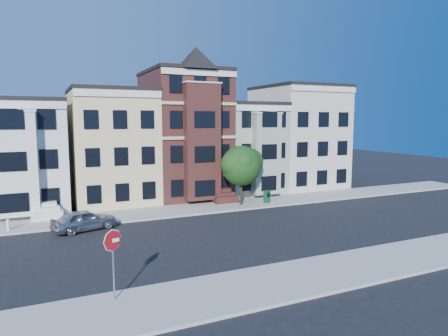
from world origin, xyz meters
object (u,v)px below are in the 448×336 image
newspaper_box (267,196)px  stop_sign (113,260)px  fire_hydrant (8,226)px  parked_car (84,220)px  street_tree (241,168)px

newspaper_box → stop_sign: (-15.78, -14.23, 1.15)m
fire_hydrant → stop_sign: (4.77, -13.69, 1.40)m
fire_hydrant → parked_car: bearing=-18.9°
parked_car → newspaper_box: (15.81, 2.17, -0.03)m
parked_car → stop_sign: bearing=164.3°
stop_sign → newspaper_box: bearing=32.9°
parked_car → street_tree: bearing=-95.8°
street_tree → newspaper_box: bearing=-4.5°
newspaper_box → fire_hydrant: (-20.56, -0.54, -0.25)m
newspaper_box → parked_car: bearing=167.9°
parked_car → stop_sign: stop_sign is taller
fire_hydrant → stop_sign: size_ratio=0.18×
parked_car → stop_sign: 12.12m
street_tree → fire_hydrant: size_ratio=10.55×
stop_sign → street_tree: bearing=38.3°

